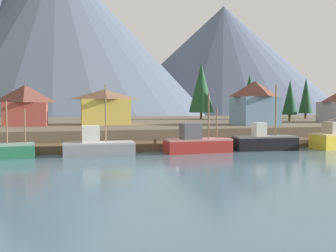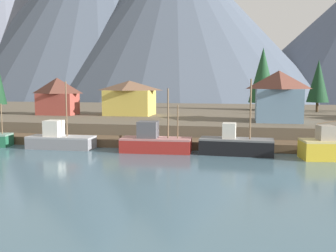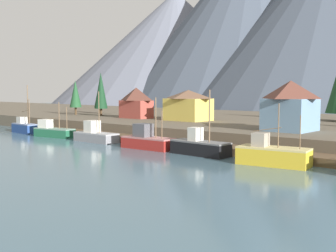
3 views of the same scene
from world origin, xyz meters
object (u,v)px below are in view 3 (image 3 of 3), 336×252
house_red (136,102)px  fishing_boat_grey (95,135)px  fishing_boat_black (200,147)px  conifer_mid_left (75,94)px  conifer_back_right (101,91)px  fishing_boat_yellow (272,155)px  fishing_boat_green (53,131)px  conifer_mid_right (100,94)px  fishing_boat_blue (25,127)px  house_yellow (188,105)px  house_blue (290,105)px  fishing_boat_red (147,140)px

house_red → fishing_boat_grey: bearing=-62.6°
fishing_boat_black → conifer_mid_left: 54.41m
fishing_boat_grey → conifer_back_right: bearing=137.7°
conifer_back_right → fishing_boat_yellow: bearing=-20.5°
fishing_boat_green → fishing_boat_black: (32.87, 0.39, 0.03)m
fishing_boat_black → conifer_mid_right: bearing=155.5°
conifer_mid_right → conifer_back_right: size_ratio=0.85×
fishing_boat_grey → house_red: house_red is taller
house_red → fishing_boat_blue: bearing=-122.0°
fishing_boat_black → house_red: house_red is taller
fishing_boat_green → house_yellow: house_yellow is taller
fishing_boat_green → house_blue: bearing=11.5°
house_red → house_yellow: (12.64, 1.84, -0.27)m
conifer_mid_right → conifer_back_right: 9.87m
house_red → house_blue: size_ratio=0.93×
fishing_boat_grey → conifer_back_right: (-21.77, 19.42, 7.23)m
fishing_boat_yellow → fishing_boat_red: bearing=169.9°
fishing_boat_blue → house_yellow: fishing_boat_blue is taller
house_yellow → conifer_mid_left: size_ratio=1.01×
fishing_boat_green → conifer_back_right: 23.53m
fishing_boat_green → house_blue: house_blue is taller
fishing_boat_yellow → house_red: 46.80m
fishing_boat_yellow → house_yellow: size_ratio=1.00×
fishing_boat_green → house_red: (1.50, 19.57, 4.76)m
fishing_boat_red → fishing_boat_yellow: bearing=-4.3°
fishing_boat_black → house_red: 37.07m
fishing_boat_green → fishing_boat_black: size_ratio=0.99×
house_blue → house_yellow: size_ratio=0.88×
fishing_boat_yellow → conifer_mid_right: size_ratio=0.98×
fishing_boat_green → conifer_mid_right: bearing=115.4°
fishing_boat_blue → conifer_mid_left: (-7.63, 17.96, 6.38)m
fishing_boat_green → house_yellow: (14.15, 21.41, 4.48)m
house_red → conifer_back_right: bearing=178.6°
fishing_boat_grey → house_yellow: house_yellow is taller
house_blue → house_red: bearing=172.5°
fishing_boat_blue → fishing_boat_yellow: fishing_boat_blue is taller
house_blue → house_yellow: (-24.42, 6.72, -0.71)m
fishing_boat_green → house_blue: 41.60m
fishing_boat_blue → fishing_boat_red: (33.95, -0.25, 0.06)m
fishing_boat_grey → fishing_boat_black: size_ratio=0.97×
fishing_boat_blue → conifer_back_right: (0.09, 19.39, 7.19)m
house_blue → fishing_boat_black: bearing=-111.7°
fishing_boat_blue → fishing_boat_grey: size_ratio=1.14×
fishing_boat_green → fishing_boat_grey: 11.43m
conifer_mid_left → conifer_mid_right: bearing=89.9°
fishing_boat_green → conifer_mid_left: conifer_mid_left is taller
fishing_boat_black → conifer_mid_right: size_ratio=1.00×
house_blue → conifer_mid_left: size_ratio=0.89×
fishing_boat_blue → conifer_mid_left: size_ratio=1.14×
fishing_boat_green → conifer_back_right: bearing=108.1°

